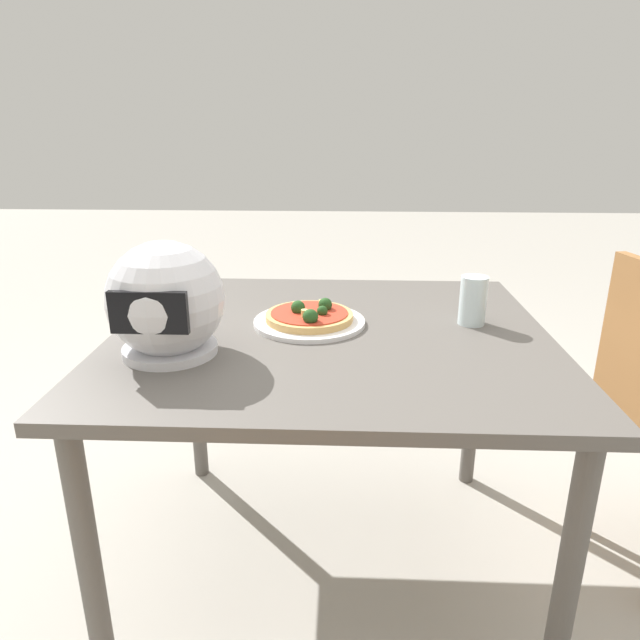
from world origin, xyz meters
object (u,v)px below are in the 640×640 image
object	(u,v)px
dining_table	(331,360)
drinking_glass	(473,300)
motorcycle_helmet	(166,302)
pizza	(310,315)

from	to	relation	value
dining_table	drinking_glass	world-z (taller)	drinking_glass
dining_table	motorcycle_helmet	distance (m)	0.45
pizza	motorcycle_helmet	world-z (taller)	motorcycle_helmet
pizza	dining_table	bearing A→B (deg)	141.55
motorcycle_helmet	drinking_glass	world-z (taller)	motorcycle_helmet
motorcycle_helmet	drinking_glass	xyz separation A→B (m)	(-0.73, -0.23, -0.06)
dining_table	motorcycle_helmet	xyz separation A→B (m)	(0.36, 0.17, 0.20)
pizza	motorcycle_helmet	bearing A→B (deg)	34.44
dining_table	motorcycle_helmet	world-z (taller)	motorcycle_helmet
motorcycle_helmet	drinking_glass	size ratio (longest dim) A/B	2.04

